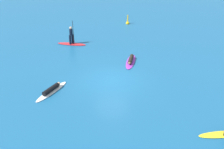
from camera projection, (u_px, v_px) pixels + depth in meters
ground_plane at (112, 80)px, 24.69m from camera, size 120.00×120.00×0.00m
surfer_on_white_board at (51, 90)px, 23.14m from camera, size 1.44×3.28×0.42m
surfer_on_purple_board at (131, 61)px, 27.36m from camera, size 0.85×2.89×0.42m
surfer_on_red_board at (71, 40)px, 30.51m from camera, size 2.74×0.83×2.31m
marker_buoy at (128, 22)px, 35.62m from camera, size 0.38×0.38×1.08m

